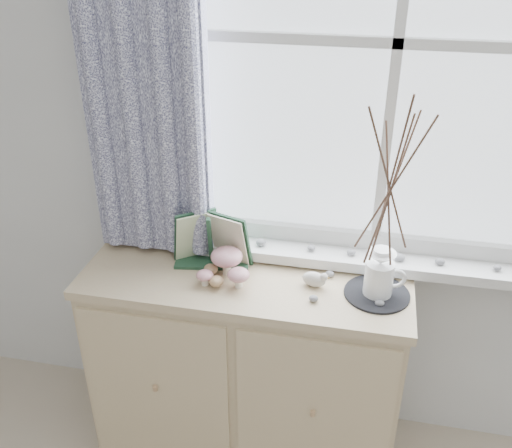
% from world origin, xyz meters
% --- Properties ---
extents(sideboard, '(1.20, 0.45, 0.85)m').
position_xyz_m(sideboard, '(-0.15, 1.75, 0.43)').
color(sideboard, tan).
rests_on(sideboard, ground).
extents(botanical_book, '(0.33, 0.18, 0.22)m').
position_xyz_m(botanical_book, '(-0.29, 1.79, 0.96)').
color(botanical_book, '#1F422C').
rests_on(botanical_book, sideboard).
extents(toadstool_cluster, '(0.19, 0.17, 0.11)m').
position_xyz_m(toadstool_cluster, '(-0.21, 1.73, 0.91)').
color(toadstool_cluster, white).
rests_on(toadstool_cluster, sideboard).
extents(wooden_eggs, '(0.09, 0.11, 0.06)m').
position_xyz_m(wooden_eggs, '(-0.25, 1.70, 0.87)').
color(wooden_eggs, tan).
rests_on(wooden_eggs, sideboard).
extents(songbird_figurine, '(0.12, 0.08, 0.06)m').
position_xyz_m(songbird_figurine, '(0.10, 1.75, 0.88)').
color(songbird_figurine, beige).
rests_on(songbird_figurine, sideboard).
extents(crocheted_doily, '(0.23, 0.23, 0.01)m').
position_xyz_m(crocheted_doily, '(0.32, 1.74, 0.85)').
color(crocheted_doily, black).
rests_on(crocheted_doily, sideboard).
extents(twig_pitcher, '(0.32, 0.32, 0.75)m').
position_xyz_m(twig_pitcher, '(0.32, 1.74, 1.28)').
color(twig_pitcher, white).
rests_on(twig_pitcher, crocheted_doily).
extents(sideboard_pebbles, '(0.33, 0.23, 0.02)m').
position_xyz_m(sideboard_pebbles, '(0.15, 1.75, 0.86)').
color(sideboard_pebbles, gray).
rests_on(sideboard_pebbles, sideboard).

